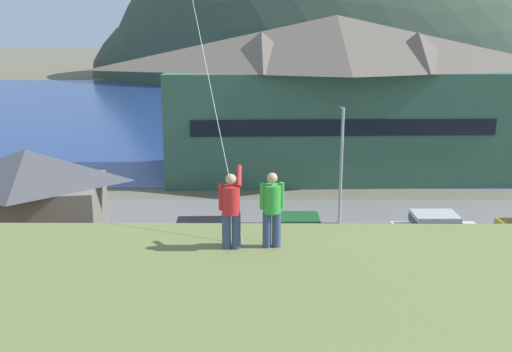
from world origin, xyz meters
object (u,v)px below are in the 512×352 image
object	(u,v)px
harbor_lodge	(335,93)
moored_boat_wharfside	(212,141)
person_kite_flyer	(231,208)
storage_shed_near_lot	(31,206)
parked_car_mid_row_near	(197,239)
parked_car_front_row_red	(436,230)
parked_car_front_row_silver	(398,282)
person_companion	(272,208)
moored_boat_outer_mooring	(292,137)
moored_boat_inner_slip	(215,136)
wharf_dock	(253,142)
parked_car_mid_row_center	(146,283)
parked_car_corner_spot	(13,297)
parking_light_pole	(341,158)
parked_car_mid_row_far	(295,233)

from	to	relation	value
harbor_lodge	moored_boat_wharfside	xyz separation A→B (m)	(-9.78, 9.40, -5.38)
person_kite_flyer	storage_shed_near_lot	bearing A→B (deg)	127.60
moored_boat_wharfside	person_kite_flyer	distance (m)	39.72
parked_car_mid_row_near	parked_car_front_row_red	xyz separation A→B (m)	(11.54, 1.25, 0.00)
parked_car_front_row_silver	parked_car_front_row_red	bearing A→B (deg)	61.51
harbor_lodge	person_companion	xyz separation A→B (m)	(-5.17, -29.59, 0.63)
moored_boat_outer_mooring	moored_boat_inner_slip	size ratio (longest dim) A/B	1.07
storage_shed_near_lot	wharf_dock	world-z (taller)	storage_shed_near_lot
parked_car_front_row_silver	person_companion	size ratio (longest dim) A/B	2.49
parked_car_mid_row_center	person_companion	distance (m)	11.00
parked_car_front_row_silver	person_companion	world-z (taller)	person_companion
parked_car_mid_row_center	person_companion	xyz separation A→B (m)	(4.66, -8.19, 5.67)
storage_shed_near_lot	moored_boat_wharfside	world-z (taller)	storage_shed_near_lot
parked_car_corner_spot	parked_car_front_row_red	xyz separation A→B (m)	(17.68, 7.37, 0.00)
harbor_lodge	person_kite_flyer	world-z (taller)	harbor_lodge
wharf_dock	parking_light_pole	size ratio (longest dim) A/B	1.68
parked_car_mid_row_near	wharf_dock	bearing A→B (deg)	85.24
moored_boat_outer_mooring	person_companion	xyz separation A→B (m)	(-2.76, -41.22, 6.01)
parked_car_front_row_silver	parked_car_corner_spot	bearing A→B (deg)	-174.54
moored_boat_inner_slip	person_companion	bearing A→B (deg)	-83.75
storage_shed_near_lot	parked_car_mid_row_far	distance (m)	12.25
parked_car_front_row_red	person_companion	bearing A→B (deg)	-120.27
parked_car_mid_row_center	parked_car_mid_row_near	size ratio (longest dim) A/B	0.99
wharf_dock	moored_boat_wharfside	xyz separation A→B (m)	(-3.70, -1.28, 0.37)
harbor_lodge	storage_shed_near_lot	size ratio (longest dim) A/B	3.56
moored_boat_outer_mooring	moored_boat_inner_slip	bearing A→B (deg)	179.14
person_kite_flyer	person_companion	bearing A→B (deg)	5.80
moored_boat_inner_slip	person_kite_flyer	bearing A→B (deg)	-85.02
parking_light_pole	person_companion	size ratio (longest dim) A/B	3.68
storage_shed_near_lot	parked_car_front_row_silver	distance (m)	16.38
moored_boat_outer_mooring	parked_car_mid_row_near	size ratio (longest dim) A/B	1.96
parked_car_mid_row_center	person_kite_flyer	world-z (taller)	person_kite_flyer
moored_boat_inner_slip	parked_car_front_row_red	size ratio (longest dim) A/B	1.86
storage_shed_near_lot	parked_car_mid_row_near	world-z (taller)	storage_shed_near_lot
parked_car_front_row_red	person_companion	size ratio (longest dim) A/B	2.42
moored_boat_outer_mooring	parked_car_mid_row_center	world-z (taller)	moored_boat_outer_mooring
parked_car_mid_row_near	parked_car_corner_spot	world-z (taller)	same
harbor_lodge	parked_car_mid_row_far	world-z (taller)	harbor_lodge
storage_shed_near_lot	parked_car_front_row_silver	world-z (taller)	storage_shed_near_lot
person_kite_flyer	person_companion	world-z (taller)	person_kite_flyer
parked_car_front_row_silver	moored_boat_inner_slip	bearing A→B (deg)	106.26
moored_boat_outer_mooring	parked_car_front_row_silver	bearing A→B (deg)	-85.94
storage_shed_near_lot	moored_boat_outer_mooring	xyz separation A→B (m)	(13.40, 28.69, -2.10)
storage_shed_near_lot	moored_boat_inner_slip	size ratio (longest dim) A/B	0.92
harbor_lodge	parked_car_front_row_red	distance (m)	16.40
wharf_dock	person_companion	distance (m)	40.78
moored_boat_wharfside	parked_car_mid_row_center	world-z (taller)	moored_boat_wharfside
parked_car_corner_spot	parked_car_front_row_red	bearing A→B (deg)	22.64
parked_car_corner_spot	moored_boat_wharfside	bearing A→B (deg)	81.64
harbor_lodge	parked_car_mid_row_near	bearing A→B (deg)	-116.80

